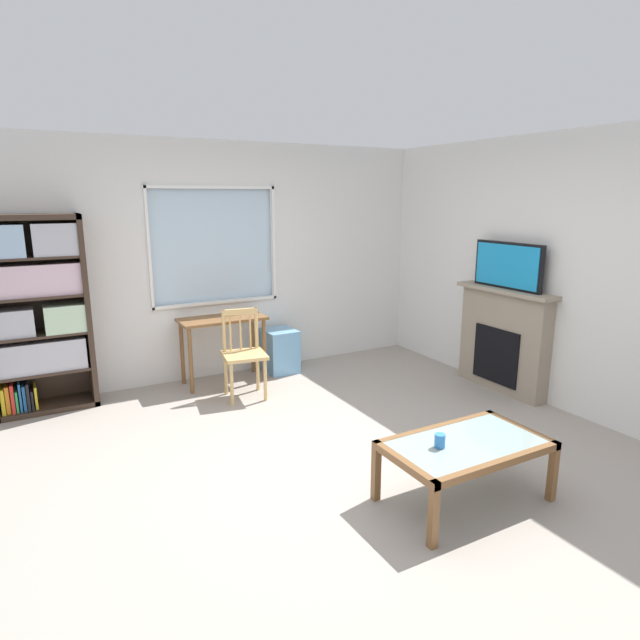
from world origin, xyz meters
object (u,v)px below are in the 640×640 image
bookshelf (37,308)px  fireplace (503,340)px  tv (508,266)px  sippy_cup (440,441)px  desk_under_window (223,329)px  wooden_chair (244,353)px  plastic_drawer_unit (280,350)px  coffee_table (466,450)px

bookshelf → fireplace: size_ratio=1.60×
tv → sippy_cup: bearing=-146.0°
desk_under_window → wooden_chair: size_ratio=1.03×
plastic_drawer_unit → coffee_table: bearing=-91.1°
plastic_drawer_unit → tv: bearing=-43.5°
coffee_table → sippy_cup: size_ratio=12.11×
plastic_drawer_unit → fireplace: 2.50m
wooden_chair → tv: tv is taller
desk_under_window → tv: 3.07m
tv → sippy_cup: 2.63m
fireplace → tv: (-0.02, 0.00, 0.78)m
sippy_cup → coffee_table: bearing=-7.5°
fireplace → wooden_chair: bearing=155.4°
desk_under_window → tv: tv is taller
desk_under_window → sippy_cup: desk_under_window is taller
desk_under_window → coffee_table: size_ratio=0.85×
desk_under_window → wooden_chair: (0.04, -0.51, -0.14)m
bookshelf → plastic_drawer_unit: size_ratio=3.71×
bookshelf → fireplace: bearing=-22.3°
plastic_drawer_unit → fireplace: fireplace is taller
sippy_cup → desk_under_window: bearing=98.1°
wooden_chair → plastic_drawer_unit: (0.66, 0.56, -0.21)m
wooden_chair → sippy_cup: size_ratio=10.00×
desk_under_window → plastic_drawer_unit: size_ratio=1.84×
wooden_chair → plastic_drawer_unit: bearing=40.4°
plastic_drawer_unit → fireplace: bearing=-43.2°
coffee_table → sippy_cup: 0.23m
plastic_drawer_unit → fireplace: (1.81, -1.70, 0.30)m
tv → sippy_cup: size_ratio=9.36×
bookshelf → desk_under_window: size_ratio=2.01×
tv → coffee_table: 2.52m
tv → sippy_cup: tv is taller
fireplace → coffee_table: fireplace is taller
fireplace → sippy_cup: fireplace is taller
wooden_chair → tv: size_ratio=1.07×
desk_under_window → wooden_chair: 0.54m
plastic_drawer_unit → desk_under_window: bearing=-175.9°
bookshelf → wooden_chair: (1.80, -0.62, -0.54)m
wooden_chair → plastic_drawer_unit: size_ratio=1.79×
bookshelf → sippy_cup: size_ratio=20.72×
tv → coffee_table: bearing=-142.6°
desk_under_window → plastic_drawer_unit: desk_under_window is taller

